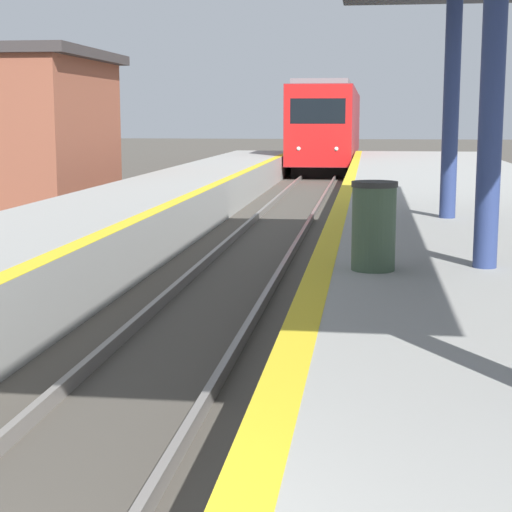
# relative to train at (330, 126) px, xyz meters

# --- Properties ---
(train) EXTENTS (2.87, 23.20, 4.25)m
(train) POSITION_rel_train_xyz_m (0.00, 0.00, 0.00)
(train) COLOR black
(train) RESTS_ON ground
(trash_bin) EXTENTS (0.51, 0.51, 0.98)m
(trash_bin) POSITION_rel_train_xyz_m (2.24, -38.01, -0.68)
(trash_bin) COLOR #384C38
(trash_bin) RESTS_ON platform_right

